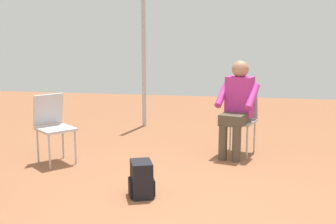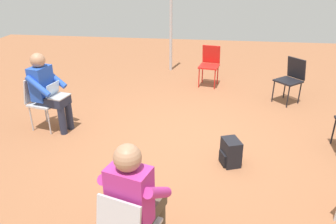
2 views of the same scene
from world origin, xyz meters
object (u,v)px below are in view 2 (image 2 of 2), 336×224
at_px(person_with_laptop, 48,89).
at_px(chair_east, 41,99).
at_px(chair_southwest, 291,77).
at_px(backpack_near_laptop_user, 231,154).
at_px(person_in_magenta, 136,197).
at_px(chair_south, 210,63).

bearing_deg(person_with_laptop, chair_east, -90.00).
distance_m(chair_southwest, backpack_near_laptop_user, 2.62).
bearing_deg(chair_southwest, person_in_magenta, 111.03).
distance_m(person_with_laptop, person_in_magenta, 3.00).
height_order(chair_south, person_with_laptop, person_with_laptop).
relative_size(chair_south, person_with_laptop, 0.69).
distance_m(chair_southwest, chair_south, 1.72).
bearing_deg(person_in_magenta, person_with_laptop, 145.76).
height_order(person_with_laptop, person_in_magenta, same).
xyz_separation_m(chair_east, chair_south, (-2.62, -2.39, 0.00)).
xyz_separation_m(chair_south, person_in_magenta, (0.55, 4.75, 0.20)).
bearing_deg(chair_south, chair_east, 52.98).
distance_m(chair_south, person_with_laptop, 3.46).
distance_m(chair_east, person_with_laptop, 0.26).
bearing_deg(chair_south, chair_southwest, 163.45).
bearing_deg(chair_southwest, chair_south, 21.54).
bearing_deg(chair_south, person_in_magenta, 93.95).
bearing_deg(person_with_laptop, person_in_magenta, 51.36).
relative_size(chair_southwest, backpack_near_laptop_user, 2.36).
xyz_separation_m(person_with_laptop, person_in_magenta, (-1.90, 2.32, 0.00)).
bearing_deg(backpack_near_laptop_user, person_with_laptop, -13.33).
height_order(chair_southwest, chair_east, same).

